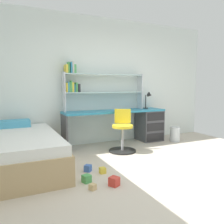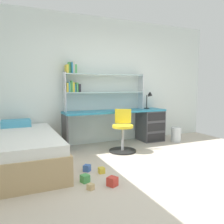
% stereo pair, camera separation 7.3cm
% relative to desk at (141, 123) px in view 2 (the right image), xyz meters
% --- Properties ---
extents(ground_plane, '(5.68, 5.62, 0.02)m').
position_rel_desk_xyz_m(ground_plane, '(-0.90, -2.02, -0.43)').
color(ground_plane, beige).
extents(room_shell, '(5.68, 5.62, 2.73)m').
position_rel_desk_xyz_m(room_shell, '(-2.08, -0.85, 0.94)').
color(room_shell, silver).
rests_on(room_shell, ground_plane).
extents(desk, '(2.27, 0.52, 0.74)m').
position_rel_desk_xyz_m(desk, '(0.00, 0.00, 0.00)').
color(desk, teal).
rests_on(desk, ground_plane).
extents(bookshelf_hutch, '(1.80, 0.22, 1.01)m').
position_rel_desk_xyz_m(bookshelf_hutch, '(-1.07, 0.14, 0.89)').
color(bookshelf_hutch, silver).
rests_on(bookshelf_hutch, desk).
extents(desk_lamp, '(0.20, 0.16, 0.38)m').
position_rel_desk_xyz_m(desk_lamp, '(0.26, 0.04, 0.57)').
color(desk_lamp, black).
rests_on(desk_lamp, desk).
extents(swivel_chair, '(0.52, 0.52, 0.81)m').
position_rel_desk_xyz_m(swivel_chair, '(-0.74, -0.56, -0.10)').
color(swivel_chair, black).
rests_on(swivel_chair, ground_plane).
extents(bed_platform, '(1.20, 1.99, 0.65)m').
position_rel_desk_xyz_m(bed_platform, '(-2.62, -0.72, -0.16)').
color(bed_platform, tan).
rests_on(bed_platform, ground_plane).
extents(waste_bin, '(0.23, 0.23, 0.33)m').
position_rel_desk_xyz_m(waste_bin, '(0.73, -0.36, -0.26)').
color(waste_bin, silver).
rests_on(waste_bin, ground_plane).
extents(toy_block_red_0, '(0.15, 0.15, 0.11)m').
position_rel_desk_xyz_m(toy_block_red_0, '(-1.57, -1.90, -0.37)').
color(toy_block_red_0, red).
rests_on(toy_block_red_0, ground_plane).
extents(toy_block_natural_1, '(0.10, 0.10, 0.07)m').
position_rel_desk_xyz_m(toy_block_natural_1, '(-1.85, -1.90, -0.39)').
color(toy_block_natural_1, tan).
rests_on(toy_block_natural_1, ground_plane).
extents(toy_block_green_2, '(0.13, 0.13, 0.10)m').
position_rel_desk_xyz_m(toy_block_green_2, '(-1.85, -1.66, -0.37)').
color(toy_block_green_2, '#479E51').
rests_on(toy_block_green_2, ground_plane).
extents(toy_block_yellow_3, '(0.09, 0.09, 0.09)m').
position_rel_desk_xyz_m(toy_block_yellow_3, '(-1.54, -1.45, -0.38)').
color(toy_block_yellow_3, gold).
rests_on(toy_block_yellow_3, ground_plane).
extents(toy_block_blue_4, '(0.13, 0.13, 0.09)m').
position_rel_desk_xyz_m(toy_block_blue_4, '(-1.70, -1.29, -0.38)').
color(toy_block_blue_4, '#3860B7').
rests_on(toy_block_blue_4, ground_plane).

